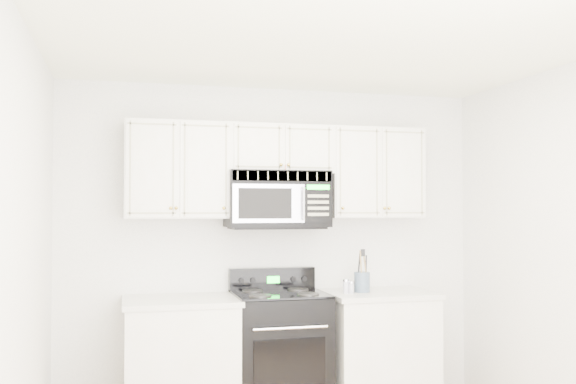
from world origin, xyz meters
name	(u,v)px	position (x,y,z in m)	size (l,w,h in m)	color
room	(345,260)	(0.00, 0.00, 1.30)	(3.51, 3.51, 2.61)	#A58553
base_cabinet_left	(180,364)	(-0.80, 1.44, 0.43)	(0.86, 0.65, 0.92)	silver
base_cabinet_right	(379,352)	(0.80, 1.44, 0.43)	(0.86, 0.65, 0.92)	silver
range	(280,350)	(-0.03, 1.45, 0.48)	(0.72, 0.65, 1.11)	black
upper_cabinets	(279,167)	(0.00, 1.58, 1.93)	(2.44, 0.37, 0.75)	silver
microwave	(277,199)	(-0.03, 1.54, 1.67)	(0.81, 0.45, 0.45)	black
utensil_crock	(362,281)	(0.66, 1.43, 1.01)	(0.13, 0.13, 0.34)	#496278
shaker_salt	(346,286)	(0.50, 1.39, 0.98)	(0.05, 0.05, 0.11)	#AAA8BC
shaker_pepper	(351,287)	(0.54, 1.37, 0.97)	(0.04, 0.04, 0.10)	#AAA8BC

